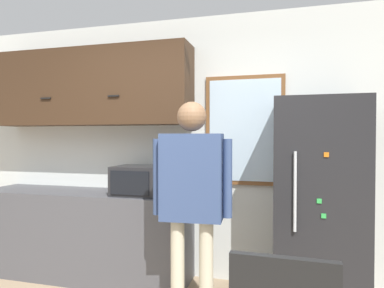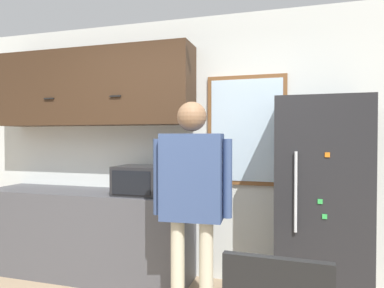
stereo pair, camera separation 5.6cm
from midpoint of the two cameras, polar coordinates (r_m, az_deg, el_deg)
The scene contains 7 objects.
back_wall at distance 3.60m, azimuth -0.44°, elevation -0.62°, with size 6.00×0.06×2.70m.
counter at distance 3.88m, azimuth -17.88°, elevation -14.05°, with size 2.24×0.59×0.89m.
upper_cabinets at distance 3.87m, azimuth -17.16°, elevation 8.93°, with size 2.24×0.39×0.80m.
microwave at distance 3.41m, azimuth -8.65°, elevation -6.04°, with size 0.55×0.40×0.29m.
person at distance 2.69m, azimuth -0.64°, elevation -7.25°, with size 0.63×0.25×1.74m.
refrigerator at distance 3.17m, azimuth 19.82°, elevation -9.22°, with size 0.74×0.68×1.79m.
window at distance 3.45m, azimuth 8.30°, elevation 2.27°, with size 0.78×0.05×1.09m.
Camera 1 is at (0.94, -1.47, 1.47)m, focal length 32.00 mm.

